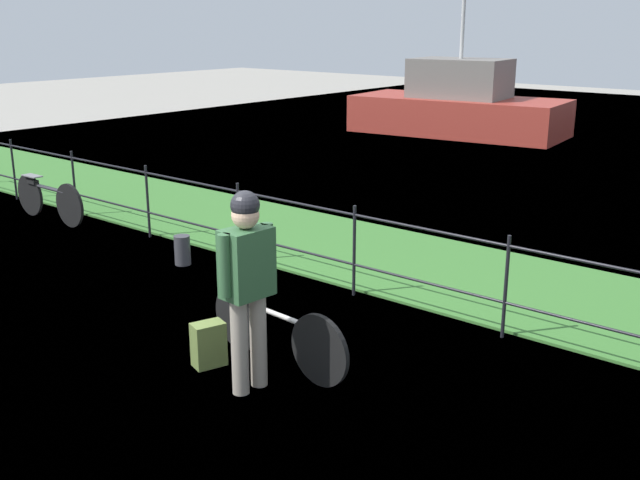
# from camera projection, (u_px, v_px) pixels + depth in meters

# --- Properties ---
(ground_plane) EXTENTS (60.00, 60.00, 0.00)m
(ground_plane) POSITION_uv_depth(u_px,v_px,m) (195.00, 366.00, 6.62)
(ground_plane) COLOR gray
(grass_strip) EXTENTS (27.00, 2.40, 0.03)m
(grass_strip) POSITION_uv_depth(u_px,v_px,m) (418.00, 265.00, 9.30)
(grass_strip) COLOR #38702D
(grass_strip) RESTS_ON ground
(iron_fence) EXTENTS (18.04, 0.04, 1.02)m
(iron_fence) POSITION_uv_depth(u_px,v_px,m) (354.00, 244.00, 8.16)
(iron_fence) COLOR black
(iron_fence) RESTS_ON ground
(bicycle_main) EXTENTS (1.66, 0.21, 0.63)m
(bicycle_main) POSITION_uv_depth(u_px,v_px,m) (276.00, 330.00, 6.56)
(bicycle_main) COLOR black
(bicycle_main) RESTS_ON ground
(wooden_crate) EXTENTS (0.36, 0.31, 0.26)m
(wooden_crate) POSITION_uv_depth(u_px,v_px,m) (246.00, 275.00, 6.69)
(wooden_crate) COLOR olive
(wooden_crate) RESTS_ON bicycle_main
(terrier_dog) EXTENTS (0.32, 0.16, 0.18)m
(terrier_dog) POSITION_uv_depth(u_px,v_px,m) (247.00, 253.00, 6.61)
(terrier_dog) COLOR #4C3D2D
(terrier_dog) RESTS_ON wooden_crate
(cyclist_person) EXTENTS (0.29, 0.54, 1.68)m
(cyclist_person) POSITION_uv_depth(u_px,v_px,m) (247.00, 274.00, 5.94)
(cyclist_person) COLOR gray
(cyclist_person) RESTS_ON ground
(backpack_on_paving) EXTENTS (0.26, 0.32, 0.40)m
(backpack_on_paving) POSITION_uv_depth(u_px,v_px,m) (209.00, 344.00, 6.59)
(backpack_on_paving) COLOR olive
(backpack_on_paving) RESTS_ON ground
(mooring_bollard) EXTENTS (0.20, 0.20, 0.37)m
(mooring_bollard) POSITION_uv_depth(u_px,v_px,m) (182.00, 250.00, 9.32)
(mooring_bollard) COLOR #38383D
(mooring_bollard) RESTS_ON ground
(bicycle_parked) EXTENTS (1.73, 0.16, 0.65)m
(bicycle_parked) POSITION_uv_depth(u_px,v_px,m) (49.00, 199.00, 11.31)
(bicycle_parked) COLOR black
(bicycle_parked) RESTS_ON ground
(moored_boat_mid) EXTENTS (5.73, 2.97, 3.56)m
(moored_boat_mid) POSITION_uv_depth(u_px,v_px,m) (459.00, 107.00, 19.78)
(moored_boat_mid) COLOR #9E3328
(moored_boat_mid) RESTS_ON ground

